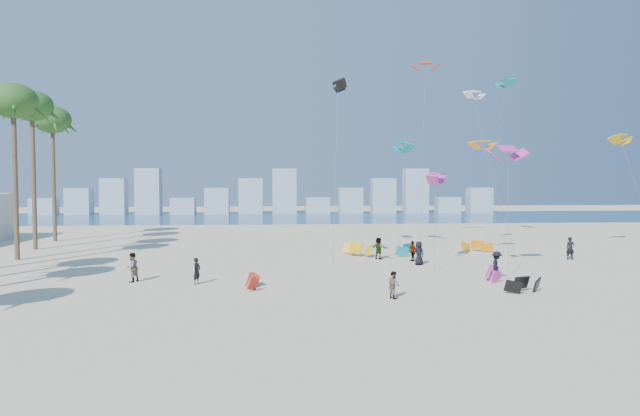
{
  "coord_description": "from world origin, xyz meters",
  "views": [
    {
      "loc": [
        -0.16,
        -25.38,
        6.67
      ],
      "look_at": [
        3.0,
        16.0,
        4.5
      ],
      "focal_mm": 32.39,
      "sensor_mm": 36.0,
      "label": 1
    }
  ],
  "objects": [
    {
      "name": "ocean",
      "position": [
        0.0,
        72.0,
        0.01
      ],
      "size": [
        220.0,
        220.0,
        0.0
      ],
      "primitive_type": "plane",
      "color": "navy",
      "rests_on": "ground"
    },
    {
      "name": "distant_skyline",
      "position": [
        -1.19,
        82.0,
        3.09
      ],
      "size": [
        85.0,
        3.0,
        8.4
      ],
      "color": "#9EADBF",
      "rests_on": "ground"
    },
    {
      "name": "kitesurfer_mid",
      "position": [
        6.31,
        5.85,
        0.76
      ],
      "size": [
        0.81,
        0.9,
        1.52
      ],
      "primitive_type": "imported",
      "rotation": [
        0.0,
        0.0,
        1.94
      ],
      "color": "gray",
      "rests_on": "ground"
    },
    {
      "name": "grounded_kites",
      "position": [
        10.36,
        18.12,
        0.46
      ],
      "size": [
        21.88,
        20.36,
        1.03
      ],
      "color": "red",
      "rests_on": "ground"
    },
    {
      "name": "ground",
      "position": [
        0.0,
        0.0,
        0.0
      ],
      "size": [
        220.0,
        220.0,
        0.0
      ],
      "primitive_type": "plane",
      "color": "beige",
      "rests_on": "ground"
    },
    {
      "name": "kitesurfers_far",
      "position": [
        8.25,
        16.19,
        0.91
      ],
      "size": [
        34.05,
        11.69,
        1.89
      ],
      "color": "black",
      "rests_on": "ground"
    },
    {
      "name": "kitesurfer_near",
      "position": [
        -5.14,
        11.0,
        0.84
      ],
      "size": [
        0.64,
        0.73,
        1.67
      ],
      "primitive_type": "imported",
      "rotation": [
        0.0,
        0.0,
        1.08
      ],
      "color": "black",
      "rests_on": "ground"
    },
    {
      "name": "flying_kites",
      "position": [
        17.04,
        23.77,
        11.64
      ],
      "size": [
        29.25,
        24.35,
        18.48
      ],
      "color": "#DA30AD",
      "rests_on": "ground"
    }
  ]
}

